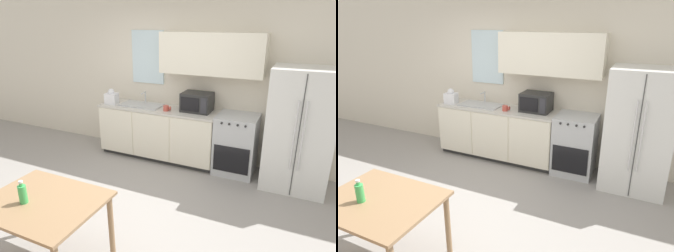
{
  "view_description": "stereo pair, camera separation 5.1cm",
  "coord_description": "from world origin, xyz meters",
  "views": [
    {
      "loc": [
        1.84,
        -2.68,
        2.28
      ],
      "look_at": [
        0.39,
        0.49,
        1.05
      ],
      "focal_mm": 32.0,
      "sensor_mm": 36.0,
      "label": 1
    },
    {
      "loc": [
        1.88,
        -2.66,
        2.28
      ],
      "look_at": [
        0.39,
        0.49,
        1.05
      ],
      "focal_mm": 32.0,
      "sensor_mm": 36.0,
      "label": 2
    }
  ],
  "objects": [
    {
      "name": "ground_plane",
      "position": [
        0.0,
        0.0,
        0.0
      ],
      "size": [
        12.0,
        12.0,
        0.0
      ],
      "primitive_type": "plane",
      "color": "gray"
    },
    {
      "name": "wall_back",
      "position": [
        0.07,
        1.96,
        1.42
      ],
      "size": [
        12.0,
        0.38,
        2.7
      ],
      "color": "beige",
      "rests_on": "ground_plane"
    },
    {
      "name": "kitchen_counter",
      "position": [
        -0.32,
        1.66,
        0.46
      ],
      "size": [
        2.07,
        0.61,
        0.9
      ],
      "color": "#333333",
      "rests_on": "ground_plane"
    },
    {
      "name": "oven_range",
      "position": [
        1.01,
        1.66,
        0.46
      ],
      "size": [
        0.61,
        0.6,
        0.93
      ],
      "color": "#B7BABC",
      "rests_on": "ground_plane"
    },
    {
      "name": "refrigerator",
      "position": [
        1.87,
        1.6,
        0.86
      ],
      "size": [
        0.85,
        0.75,
        1.71
      ],
      "color": "silver",
      "rests_on": "ground_plane"
    },
    {
      "name": "kitchen_sink",
      "position": [
        -0.65,
        1.66,
        0.91
      ],
      "size": [
        0.73,
        0.39,
        0.21
      ],
      "color": "#B7BABC",
      "rests_on": "kitchen_counter"
    },
    {
      "name": "microwave",
      "position": [
        0.33,
        1.73,
        1.05
      ],
      "size": [
        0.47,
        0.38,
        0.3
      ],
      "color": "#282828",
      "rests_on": "kitchen_counter"
    },
    {
      "name": "coffee_mug",
      "position": [
        -0.12,
        1.54,
        0.95
      ],
      "size": [
        0.13,
        0.09,
        0.09
      ],
      "color": "#BF4C3F",
      "rests_on": "kitchen_counter"
    },
    {
      "name": "grocery_bag_0",
      "position": [
        -1.18,
        1.54,
        1.02
      ],
      "size": [
        0.22,
        0.2,
        0.27
      ],
      "rotation": [
        0.0,
        0.0,
        0.12
      ],
      "color": "white",
      "rests_on": "kitchen_counter"
    },
    {
      "name": "dining_table",
      "position": [
        -0.18,
        -1.03,
        0.62
      ],
      "size": [
        1.07,
        0.84,
        0.73
      ],
      "color": "#997551",
      "rests_on": "ground_plane"
    },
    {
      "name": "drink_bottle",
      "position": [
        -0.3,
        -1.12,
        0.82
      ],
      "size": [
        0.07,
        0.07,
        0.22
      ],
      "color": "#3FB259",
      "rests_on": "dining_table"
    }
  ]
}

